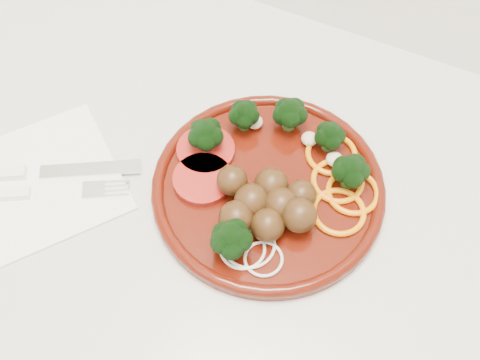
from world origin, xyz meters
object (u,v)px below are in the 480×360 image
at_px(napkin, 42,181).
at_px(knife, 20,173).
at_px(fork, 14,194).
at_px(plate, 270,183).

relative_size(napkin, knife, 0.86).
distance_m(knife, fork, 0.03).
bearing_deg(knife, plate, -8.38).
bearing_deg(napkin, knife, -172.49).
xyz_separation_m(plate, fork, (-0.25, -0.13, -0.01)).
distance_m(plate, fork, 0.28).
relative_size(knife, fork, 1.13).
relative_size(plate, napkin, 1.57).
xyz_separation_m(knife, fork, (0.01, -0.03, -0.00)).
height_order(napkin, fork, fork).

